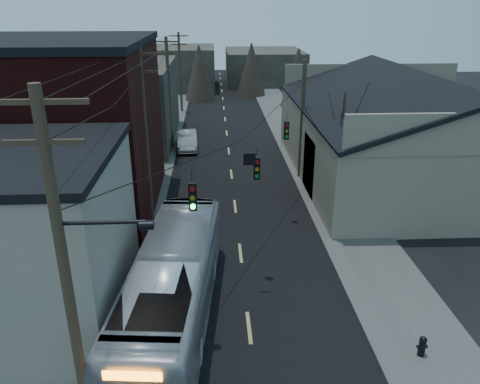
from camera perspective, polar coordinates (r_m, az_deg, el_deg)
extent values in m
cube|color=black|center=(39.15, -1.29, 4.17)|extent=(9.00, 110.00, 0.02)
cube|color=#474744|center=(39.47, -10.78, 4.00)|extent=(4.00, 110.00, 0.12)
cube|color=#474744|center=(39.87, 8.12, 4.36)|extent=(4.00, 110.00, 0.12)
cube|color=gray|center=(19.93, -25.96, -5.78)|extent=(8.00, 8.00, 7.00)
cube|color=black|center=(29.47, -20.61, 6.82)|extent=(10.00, 12.00, 10.00)
cube|color=#302B26|center=(44.84, -14.04, 10.45)|extent=(9.00, 14.00, 7.00)
cube|color=#7B6E59|center=(36.50, 19.93, 5.58)|extent=(16.00, 20.00, 5.00)
cube|color=black|center=(34.29, 14.47, 11.75)|extent=(8.16, 20.60, 2.86)
cube|color=black|center=(37.46, 26.45, 11.01)|extent=(8.16, 20.60, 2.86)
cube|color=#302B26|center=(72.95, -7.19, 14.82)|extent=(10.00, 12.00, 6.00)
cube|color=#302B26|center=(78.25, 2.93, 15.07)|extent=(12.00, 14.00, 5.00)
cone|color=black|center=(29.54, 12.11, 4.95)|extent=(0.40, 0.40, 7.20)
cylinder|color=#382B1E|center=(12.86, -20.20, -11.48)|extent=(0.28, 0.28, 10.50)
cube|color=#382B1E|center=(11.08, -23.51, 10.05)|extent=(2.20, 0.12, 0.12)
cylinder|color=#382B1E|center=(26.47, -11.38, 6.18)|extent=(0.28, 0.28, 10.00)
cube|color=#382B1E|center=(25.63, -12.18, 16.11)|extent=(2.20, 0.12, 0.12)
cylinder|color=#382B1E|center=(41.06, -8.63, 11.61)|extent=(0.28, 0.28, 9.50)
cube|color=#382B1E|center=(40.51, -9.00, 17.66)|extent=(2.20, 0.12, 0.12)
cylinder|color=#382B1E|center=(55.87, -7.30, 14.16)|extent=(0.28, 0.28, 9.00)
cube|color=#382B1E|center=(55.46, -7.51, 18.36)|extent=(2.20, 0.12, 0.12)
cylinder|color=#382B1E|center=(33.74, 7.57, 8.52)|extent=(0.28, 0.28, 8.50)
cube|color=black|center=(15.97, -5.79, -0.56)|extent=(0.28, 0.20, 1.00)
cube|color=black|center=(20.45, 2.06, 2.91)|extent=(0.28, 0.20, 1.00)
cube|color=black|center=(26.39, 5.69, 7.48)|extent=(0.28, 0.20, 1.00)
imported|color=#A9ACB5|center=(18.98, -8.24, -11.39)|extent=(3.92, 12.18, 3.33)
imported|color=#96989D|center=(41.74, -6.46, 6.30)|extent=(1.98, 4.90, 1.58)
cylinder|color=black|center=(19.07, 21.29, -17.28)|extent=(0.26, 0.26, 0.64)
sphere|color=black|center=(18.86, 21.44, -16.45)|extent=(0.28, 0.28, 0.28)
cylinder|color=black|center=(19.04, 21.31, -17.15)|extent=(0.37, 0.13, 0.13)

